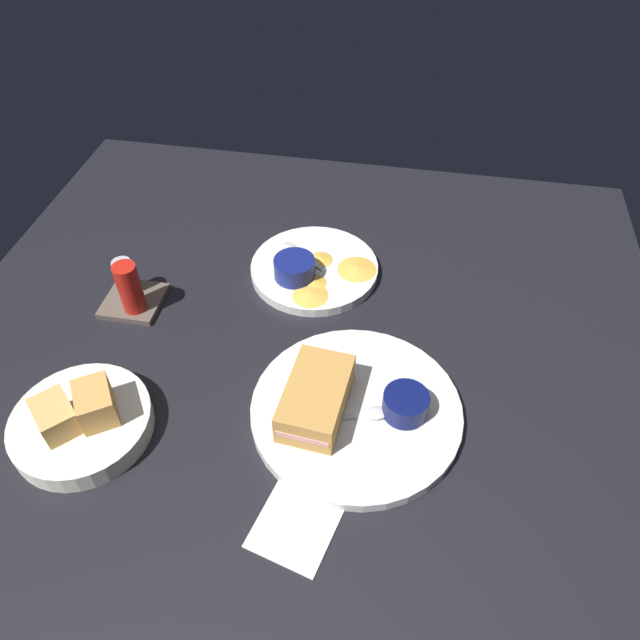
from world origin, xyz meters
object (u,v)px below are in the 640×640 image
Objects in this scene: ramekin_dark_sauce at (406,404)px; bread_basket_rear at (81,421)px; plate_sandwich_main at (356,411)px; spoon_by_gravy_ramekin at (295,251)px; sandwich_half_near at (316,398)px; spoon_by_dark_ramekin at (367,414)px; plate_chips_companion at (314,269)px; ramekin_light_gravy at (294,267)px; condiment_caddy at (130,290)px.

ramekin_dark_sauce is 42.50cm from bread_basket_rear.
spoon_by_gravy_ramekin is (30.22, 14.85, 1.16)cm from plate_sandwich_main.
sandwich_half_near is (-1.21, 5.28, 3.20)cm from plate_sandwich_main.
spoon_by_dark_ramekin is 1.09× the size of spoon_by_gravy_ramekin.
spoon_by_gravy_ramekin is at bearing 35.52° from ramekin_dark_sauce.
spoon_by_gravy_ramekin is at bearing 56.13° from plate_chips_companion.
bread_basket_rear is (-7.91, 29.71, -1.82)cm from sandwich_half_near.
ramekin_light_gravy is 26.21cm from condiment_caddy.
spoon_by_dark_ramekin and spoon_by_gravy_ramekin have the same top height.
plate_chips_companion is at bearing -123.87° from spoon_by_gravy_ramekin.
ramekin_light_gravy is 39.74cm from bread_basket_rear.
ramekin_dark_sauce is 0.62× the size of spoon_by_dark_ramekin.
ramekin_dark_sauce is at bearing -147.40° from plate_chips_companion.
spoon_by_gravy_ramekin is (29.78, 21.26, -1.42)cm from ramekin_dark_sauce.
plate_chips_companion is (28.77, 12.51, -1.16)cm from spoon_by_dark_ramekin.
plate_sandwich_main is 33.69cm from spoon_by_gravy_ramekin.
bread_basket_rear reaches higher than spoon_by_gravy_ramekin.
sandwich_half_near is 36.31cm from condiment_caddy.
ramekin_light_gravy is at bearing 29.26° from plate_sandwich_main.
sandwich_half_near is 32.91cm from spoon_by_gravy_ramekin.
plate_sandwich_main is 6.92cm from ramekin_dark_sauce.
plate_sandwich_main is 4.66× the size of ramekin_dark_sauce.
ramekin_dark_sauce is at bearing -140.04° from ramekin_light_gravy.
spoon_by_dark_ramekin is 0.46× the size of plate_chips_companion.
sandwich_half_near is 1.53× the size of spoon_by_gravy_ramekin.
condiment_caddy is (15.74, 39.51, 1.44)cm from spoon_by_dark_ramekin.
spoon_by_gravy_ramekin is (31.37, 16.39, 0.00)cm from spoon_by_dark_ramekin.
plate_sandwich_main is 3.16× the size of spoon_by_gravy_ramekin.
condiment_caddy is at bearing 115.76° from plate_chips_companion.
spoon_by_gravy_ramekin is at bearing 16.94° from sandwich_half_near.
condiment_caddy reaches higher than spoon_by_dark_ramekin.
ramekin_dark_sauce and ramekin_light_gravy have the same top height.
ramekin_light_gravy is at bearing -32.47° from bread_basket_rear.
spoon_by_dark_ramekin is (-1.59, 4.87, -1.42)cm from ramekin_dark_sauce.
condiment_caddy reaches higher than ramekin_dark_sauce.
plate_chips_companion is at bearing -33.17° from bread_basket_rear.
spoon_by_dark_ramekin is 37.39cm from bread_basket_rear.
sandwich_half_near is at bearing -163.06° from spoon_by_gravy_ramekin.
ramekin_dark_sauce is (1.65, -11.69, -0.61)cm from sandwich_half_near.
ramekin_dark_sauce is (0.44, -6.40, 2.59)cm from plate_sandwich_main.
ramekin_dark_sauce is at bearing -86.10° from plate_sandwich_main.
bread_basket_rear reaches higher than spoon_by_dark_ramekin.
ramekin_dark_sauce is at bearing -107.69° from condiment_caddy.
ramekin_dark_sauce reaches higher than spoon_by_gravy_ramekin.
bread_basket_rear reaches higher than sandwich_half_near.
ramekin_dark_sauce is 36.61cm from spoon_by_gravy_ramekin.
bread_basket_rear is (-36.73, 24.01, 1.38)cm from plate_chips_companion.
plate_chips_companion is at bearing 21.68° from plate_sandwich_main.
ramekin_light_gravy is 0.75× the size of spoon_by_gravy_ramekin.
condiment_caddy is at bearing 7.16° from bread_basket_rear.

